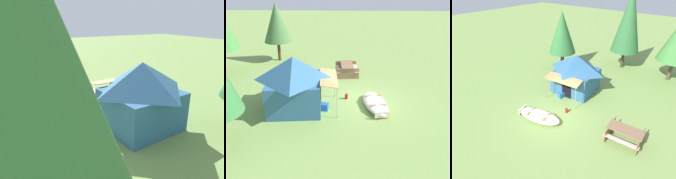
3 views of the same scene
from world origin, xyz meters
The scene contains 8 objects.
ground_plane centered at (0.00, 0.00, 0.00)m, with size 80.00×80.00×0.00m, color #7A994E.
beached_rowboat centered at (-0.73, -0.88, 0.23)m, with size 3.04×1.65×0.44m.
canvas_cabin_tent centered at (-0.97, 3.40, 1.48)m, with size 3.37×3.94×2.86m.
picnic_table centered at (4.18, 0.69, 0.50)m, with size 1.99×1.68×0.79m.
cooler_box centered at (-1.17, 1.88, 0.19)m, with size 0.50×0.33×0.37m, color blue.
fuel_can centered at (0.22, 0.68, 0.15)m, with size 0.17×0.17×0.30m, color red.
pine_tree_back_left centered at (-4.40, 6.01, 3.35)m, with size 2.45×2.45×5.19m.
pine_tree_far_center centered at (0.06, 9.65, 4.37)m, with size 2.54×2.54×7.09m.
Camera 3 is at (6.28, -7.23, 7.84)m, focal length 30.65 mm.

